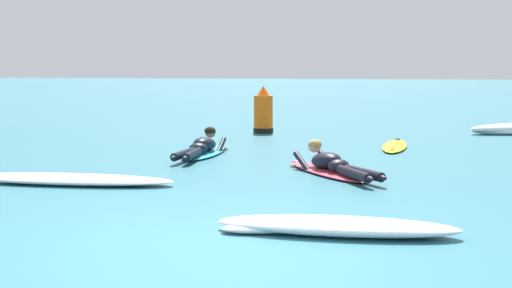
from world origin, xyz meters
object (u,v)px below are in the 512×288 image
object	(u,v)px
drifting_surfboard	(395,146)
surfer_far	(202,148)
surfer_near	(331,166)
channel_marker_buoy	(263,114)

from	to	relation	value
drifting_surfboard	surfer_far	bearing A→B (deg)	-151.04
surfer_far	drifting_surfboard	distance (m)	4.05
surfer_near	drifting_surfboard	world-z (taller)	surfer_near
surfer_far	drifting_surfboard	size ratio (longest dim) A/B	1.13
channel_marker_buoy	surfer_near	bearing A→B (deg)	-70.98
surfer_far	channel_marker_buoy	size ratio (longest dim) A/B	2.26
channel_marker_buoy	drifting_surfboard	bearing A→B (deg)	-38.42
surfer_far	drifting_surfboard	world-z (taller)	surfer_far
surfer_far	channel_marker_buoy	bearing A→B (deg)	85.22
drifting_surfboard	channel_marker_buoy	size ratio (longest dim) A/B	1.99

